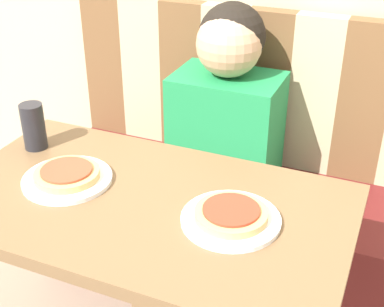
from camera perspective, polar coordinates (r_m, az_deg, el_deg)
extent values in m
cube|color=#5B1919|center=(2.04, 3.28, -8.14)|extent=(1.32, 0.47, 0.45)
cube|color=brown|center=(2.18, -8.99, 9.36)|extent=(0.16, 0.06, 0.56)
cube|color=tan|center=(2.10, -5.10, 8.85)|extent=(0.16, 0.06, 0.56)
cube|color=brown|center=(2.04, -0.94, 8.25)|extent=(0.16, 0.06, 0.56)
cube|color=tan|center=(1.98, 3.47, 7.57)|extent=(0.16, 0.06, 0.56)
cube|color=brown|center=(1.93, 8.09, 6.81)|extent=(0.16, 0.06, 0.56)
cube|color=tan|center=(1.90, 12.88, 5.97)|extent=(0.16, 0.06, 0.56)
cube|color=brown|center=(1.89, 17.78, 5.06)|extent=(0.16, 0.06, 0.56)
cube|color=brown|center=(1.32, -5.07, -5.62)|extent=(0.99, 0.57, 0.03)
cube|color=#1E8447|center=(1.82, 3.66, 2.51)|extent=(0.35, 0.24, 0.39)
sphere|color=tan|center=(1.70, 3.98, 11.56)|extent=(0.21, 0.21, 0.21)
sphere|color=black|center=(1.72, 4.30, 12.39)|extent=(0.21, 0.21, 0.21)
cylinder|color=white|center=(1.41, -13.09, -2.64)|extent=(0.23, 0.23, 0.01)
cylinder|color=white|center=(1.23, 4.19, -6.97)|extent=(0.23, 0.23, 0.01)
cylinder|color=tan|center=(1.40, -13.16, -2.12)|extent=(0.17, 0.17, 0.02)
cylinder|color=#AD472D|center=(1.40, -13.21, -1.68)|extent=(0.13, 0.13, 0.01)
cylinder|color=tan|center=(1.22, 4.22, -6.40)|extent=(0.17, 0.17, 0.02)
cylinder|color=#B73823|center=(1.22, 4.24, -5.93)|extent=(0.13, 0.13, 0.01)
cylinder|color=#232328|center=(1.57, -16.55, 2.79)|extent=(0.06, 0.06, 0.13)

